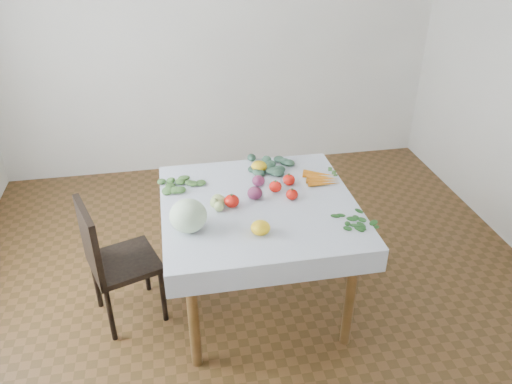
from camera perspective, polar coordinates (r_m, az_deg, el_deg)
ground at (r=3.37m, az=0.29°, el=-12.26°), size 4.00×4.00×0.00m
back_wall at (r=4.55m, az=-4.66°, el=18.57°), size 4.00×0.04×2.70m
table at (r=2.96m, az=0.32°, el=-2.94°), size 1.00×1.00×0.75m
tablecloth at (r=2.91m, az=0.33°, el=-1.30°), size 1.12×1.12×0.01m
chair at (r=3.06m, az=-16.36°, el=-7.09°), size 0.48×0.48×0.84m
cabbage at (r=2.65m, az=-7.75°, el=-2.71°), size 0.25×0.25×0.18m
tomato_a at (r=2.85m, az=-2.80°, el=-1.04°), size 0.10×0.10×0.08m
tomato_b at (r=3.00m, az=2.22°, el=0.62°), size 0.09×0.09×0.07m
tomato_c at (r=2.93m, az=4.13°, el=-0.29°), size 0.09×0.09×0.06m
tomato_d at (r=3.08m, az=3.78°, el=1.40°), size 0.08×0.08×0.07m
heirloom_back at (r=3.23m, az=0.34°, el=2.94°), size 0.13×0.13×0.07m
heirloom_front at (r=2.63m, az=0.52°, el=-4.10°), size 0.12×0.12×0.07m
onion_a at (r=3.06m, az=0.28°, el=1.30°), size 0.09×0.09×0.07m
onion_b at (r=2.93m, az=-0.14°, el=-0.12°), size 0.09×0.09×0.08m
tomatillo_cluster at (r=2.86m, az=-3.15°, el=-1.26°), size 0.14×0.14×0.05m
carrot_bunch at (r=3.15m, az=7.40°, el=1.51°), size 0.21×0.21×0.03m
kale_bunch at (r=3.28m, az=1.75°, el=3.12°), size 0.30×0.28×0.04m
basil_bunch at (r=2.80m, az=11.23°, el=-3.13°), size 0.25×0.19×0.01m
dill_bunch at (r=3.10m, az=-8.31°, el=0.92°), size 0.24×0.24×0.03m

